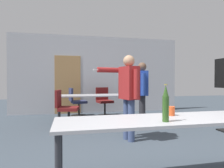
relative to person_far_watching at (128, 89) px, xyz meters
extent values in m
cube|color=#BCBCC1|center=(-0.05, 3.57, 0.39)|extent=(6.16, 0.10, 2.78)
cube|color=#AD7F4C|center=(-1.15, 3.52, 0.02)|extent=(0.90, 0.02, 2.05)
cube|color=#A8A8AD|center=(-0.11, -1.72, -0.26)|extent=(2.37, 0.68, 0.03)
cylinder|color=#2D2D33|center=(-1.24, -1.44, -0.64)|extent=(0.05, 0.05, 0.72)
cube|color=#A8A8AD|center=(-0.26, 2.03, -0.26)|extent=(2.37, 0.83, 0.03)
cylinder|color=#2D2D33|center=(-1.39, 1.68, -0.64)|extent=(0.05, 0.05, 0.72)
cylinder|color=#2D2D33|center=(0.87, 1.68, -0.64)|extent=(0.05, 0.05, 0.72)
cylinder|color=#2D2D33|center=(-1.39, 2.38, -0.64)|extent=(0.05, 0.05, 0.72)
cylinder|color=#2D2D33|center=(0.87, 2.38, -0.64)|extent=(0.05, 0.05, 0.72)
cylinder|color=#3D4C75|center=(0.03, -0.08, -0.60)|extent=(0.13, 0.13, 0.81)
cylinder|color=#3D4C75|center=(-0.01, 0.09, -0.60)|extent=(0.13, 0.13, 0.81)
cube|color=maroon|center=(0.01, 0.00, 0.12)|extent=(0.33, 0.47, 0.63)
sphere|color=tan|center=(0.01, 0.00, 0.55)|extent=(0.22, 0.22, 0.22)
cylinder|color=maroon|center=(0.08, -0.25, 0.10)|extent=(0.10, 0.10, 0.55)
cylinder|color=maroon|center=(-0.31, 0.20, 0.38)|extent=(0.56, 0.23, 0.10)
cube|color=white|center=(-0.61, 0.12, 0.38)|extent=(0.13, 0.06, 0.03)
cylinder|color=#28282D|center=(0.70, 1.03, -0.61)|extent=(0.14, 0.14, 0.79)
cylinder|color=#28282D|center=(0.75, 1.22, -0.61)|extent=(0.14, 0.14, 0.79)
cube|color=#23429E|center=(0.72, 1.12, 0.10)|extent=(0.37, 0.52, 0.62)
sphere|color=brown|center=(0.72, 1.12, 0.52)|extent=(0.22, 0.22, 0.22)
cylinder|color=#23429E|center=(0.65, 0.84, 0.08)|extent=(0.11, 0.11, 0.54)
cylinder|color=#23429E|center=(0.54, 1.47, 0.34)|extent=(0.55, 0.25, 0.11)
cube|color=white|center=(0.25, 1.55, 0.34)|extent=(0.13, 0.07, 0.03)
cylinder|color=black|center=(-0.79, 2.89, -0.99)|extent=(0.52, 0.52, 0.03)
cylinder|color=black|center=(-0.79, 2.89, -0.77)|extent=(0.06, 0.06, 0.40)
cube|color=navy|center=(-0.79, 2.89, -0.53)|extent=(0.53, 0.53, 0.08)
cube|color=navy|center=(-1.05, 2.84, -0.28)|extent=(0.14, 0.44, 0.42)
cylinder|color=black|center=(0.04, 2.74, -0.99)|extent=(0.52, 0.52, 0.03)
cylinder|color=black|center=(0.04, 2.74, -0.77)|extent=(0.06, 0.06, 0.41)
cube|color=maroon|center=(0.04, 2.74, -0.53)|extent=(0.54, 0.54, 0.08)
cube|color=maroon|center=(-0.01, 2.99, -0.28)|extent=(0.44, 0.15, 0.42)
cylinder|color=black|center=(-1.13, 1.30, -0.99)|extent=(0.52, 0.52, 0.03)
cylinder|color=black|center=(-1.13, 1.30, -0.77)|extent=(0.06, 0.06, 0.41)
cube|color=maroon|center=(-1.13, 1.30, -0.53)|extent=(0.54, 0.54, 0.08)
cube|color=maroon|center=(-1.38, 1.35, -0.28)|extent=(0.14, 0.44, 0.42)
cylinder|color=#2D511E|center=(-0.19, -1.89, -0.12)|extent=(0.07, 0.07, 0.25)
cone|color=#2D511E|center=(-0.19, -1.89, 0.06)|extent=(0.06, 0.06, 0.11)
cylinder|color=gold|center=(-0.19, -1.89, 0.12)|extent=(0.03, 0.03, 0.01)
cylinder|color=#E05123|center=(0.04, -1.57, -0.20)|extent=(0.09, 0.09, 0.11)
camera|label=1|loc=(-1.15, -3.72, 0.16)|focal=32.00mm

